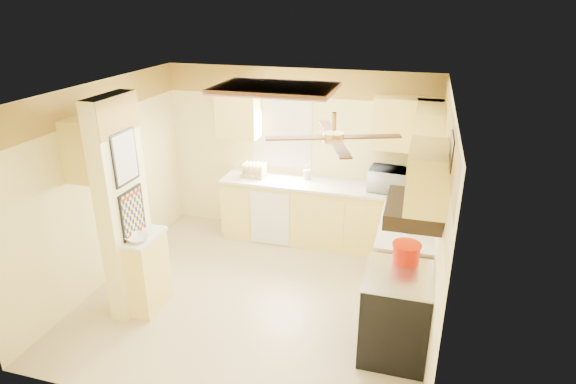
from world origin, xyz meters
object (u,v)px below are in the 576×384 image
(microwave, at_px, (391,180))
(dutch_oven, at_px, (406,252))
(kettle, at_px, (411,222))
(bowl, at_px, (137,238))
(stove, at_px, (395,313))

(microwave, relative_size, dutch_oven, 1.95)
(dutch_oven, relative_size, kettle, 1.13)
(microwave, bearing_deg, bowl, 47.92)
(stove, xyz_separation_m, kettle, (0.05, 0.92, 0.60))
(microwave, bearing_deg, kettle, 111.28)
(stove, xyz_separation_m, microwave, (-0.27, 2.13, 0.64))
(stove, relative_size, dutch_oven, 3.12)
(microwave, height_order, bowl, microwave)
(bowl, bearing_deg, microwave, 41.54)
(stove, relative_size, microwave, 1.60)
(dutch_oven, distance_m, kettle, 0.64)
(stove, distance_m, bowl, 2.85)
(dutch_oven, bearing_deg, bowl, -171.97)
(microwave, xyz_separation_m, dutch_oven, (0.31, -1.85, -0.08))
(bowl, bearing_deg, kettle, 20.01)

